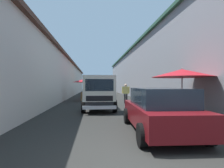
# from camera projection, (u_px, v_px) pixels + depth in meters

# --- Properties ---
(ground) EXTENTS (90.00, 90.00, 0.00)m
(ground) POSITION_uv_depth(u_px,v_px,m) (105.00, 101.00, 16.60)
(ground) COLOR #282826
(building_left_whitewash) EXTENTS (49.80, 7.50, 4.72)m
(building_left_whitewash) POSITION_uv_depth(u_px,v_px,m) (34.00, 78.00, 18.02)
(building_left_whitewash) COLOR beige
(building_left_whitewash) RESTS_ON ground
(building_right_concrete) EXTENTS (49.80, 7.50, 6.60)m
(building_right_concrete) POSITION_uv_depth(u_px,v_px,m) (167.00, 70.00, 19.69)
(building_right_concrete) COLOR gray
(building_right_concrete) RESTS_ON ground
(fruit_stall_near_right) EXTENTS (2.71, 2.71, 2.35)m
(fruit_stall_near_right) POSITION_uv_depth(u_px,v_px,m) (182.00, 78.00, 7.54)
(fruit_stall_near_right) COLOR #9E9EA3
(fruit_stall_near_right) RESTS_ON ground
(fruit_stall_far_right) EXTENTS (2.31, 2.31, 2.34)m
(fruit_stall_far_right) POSITION_uv_depth(u_px,v_px,m) (88.00, 83.00, 22.85)
(fruit_stall_far_right) COLOR #9E9EA3
(fruit_stall_far_right) RESTS_ON ground
(fruit_stall_far_left) EXTENTS (2.57, 2.57, 2.27)m
(fruit_stall_far_left) POSITION_uv_depth(u_px,v_px,m) (85.00, 84.00, 17.00)
(fruit_stall_far_left) COLOR #9E9EA3
(fruit_stall_far_left) RESTS_ON ground
(hatchback_car) EXTENTS (4.00, 2.10, 1.45)m
(hatchback_car) POSITION_uv_depth(u_px,v_px,m) (159.00, 110.00, 5.53)
(hatchback_car) COLOR #600F14
(hatchback_car) RESTS_ON ground
(delivery_truck) EXTENTS (4.95, 2.04, 2.08)m
(delivery_truck) POSITION_uv_depth(u_px,v_px,m) (99.00, 94.00, 10.12)
(delivery_truck) COLOR black
(delivery_truck) RESTS_ON ground
(vendor_by_crates) EXTENTS (0.35, 0.62, 1.65)m
(vendor_by_crates) POSITION_uv_depth(u_px,v_px,m) (126.00, 92.00, 14.25)
(vendor_by_crates) COLOR #232328
(vendor_by_crates) RESTS_ON ground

